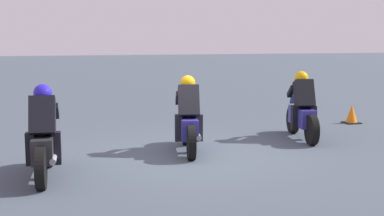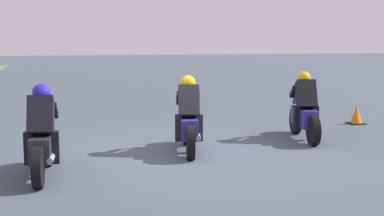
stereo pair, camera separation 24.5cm
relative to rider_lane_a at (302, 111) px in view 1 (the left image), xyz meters
name	(u,v)px [view 1 (the left image)]	position (x,y,z in m)	size (l,w,h in m)	color
ground_plane	(192,154)	(-0.81, 2.80, -0.62)	(120.00, 120.00, 0.00)	#414B56
rider_lane_a	(302,111)	(0.00, 0.00, 0.00)	(2.03, 0.62, 1.51)	black
rider_lane_b	(188,121)	(-0.57, 2.80, 0.00)	(2.03, 0.62, 1.51)	black
rider_lane_c	(44,139)	(-1.77, 5.55, 0.00)	(2.04, 0.55, 1.51)	black
traffic_cone	(352,115)	(1.55, -2.29, -0.40)	(0.40, 0.40, 0.49)	black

